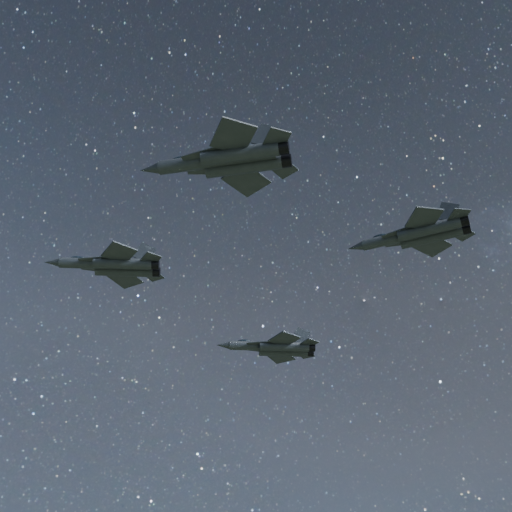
{
  "coord_description": "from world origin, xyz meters",
  "views": [
    {
      "loc": [
        -4.24,
        -65.52,
        95.86
      ],
      "look_at": [
        -2.91,
        0.71,
        142.08
      ],
      "focal_mm": 42.0,
      "sensor_mm": 36.0,
      "label": 1
    }
  ],
  "objects": [
    {
      "name": "jet_right",
      "position": [
        -6.12,
        -19.86,
        139.94
      ],
      "size": [
        17.2,
        11.8,
        4.32
      ],
      "rotation": [
        0.0,
        0.0,
        -0.21
      ],
      "color": "#2B3236"
    },
    {
      "name": "jet_left",
      "position": [
        0.86,
        25.15,
        140.49
      ],
      "size": [
        17.06,
        12.12,
        4.34
      ],
      "rotation": [
        0.0,
        0.0,
        0.03
      ],
      "color": "#2B3236"
    },
    {
      "name": "jet_slot",
      "position": [
        18.78,
        -2.48,
        143.75
      ],
      "size": [
        16.68,
        10.96,
        4.29
      ],
      "rotation": [
        0.0,
        0.0,
        -0.42
      ],
      "color": "#2B3236"
    },
    {
      "name": "jet_lead",
      "position": [
        -21.45,
        -0.5,
        139.46
      ],
      "size": [
        15.59,
        11.07,
        3.97
      ],
      "rotation": [
        0.0,
        0.0,
        0.04
      ],
      "color": "#2B3236"
    }
  ]
}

